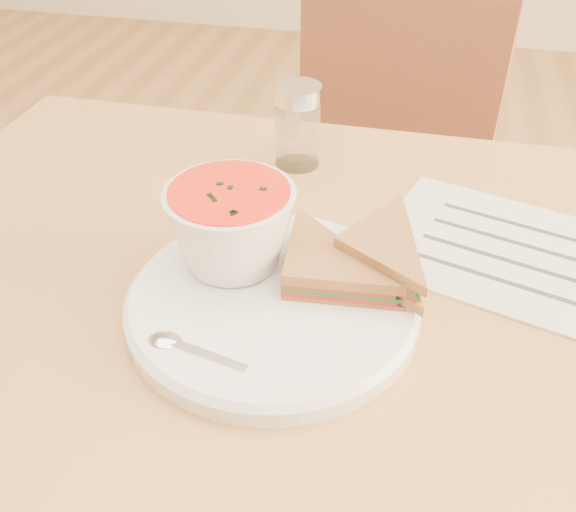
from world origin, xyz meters
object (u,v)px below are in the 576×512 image
(dining_table, at_px, (317,502))
(chair_far, at_px, (355,234))
(condiment_shaker, at_px, (298,126))
(plate, at_px, (272,304))
(soup_bowl, at_px, (232,230))

(dining_table, bearing_deg, chair_far, 93.16)
(dining_table, bearing_deg, condiment_shaker, 109.27)
(dining_table, distance_m, chair_far, 0.53)
(dining_table, distance_m, plate, 0.39)
(plate, distance_m, condiment_shaker, 0.28)
(condiment_shaker, bearing_deg, dining_table, -70.73)
(chair_far, bearing_deg, plate, 101.49)
(chair_far, distance_m, soup_bowl, 0.66)
(soup_bowl, xyz_separation_m, condiment_shaker, (0.01, 0.24, -0.01))
(dining_table, relative_size, condiment_shaker, 9.66)
(soup_bowl, distance_m, condiment_shaker, 0.24)
(chair_far, bearing_deg, soup_bowl, 96.37)
(dining_table, distance_m, soup_bowl, 0.44)
(condiment_shaker, bearing_deg, soup_bowl, -92.51)
(chair_far, relative_size, plate, 3.27)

